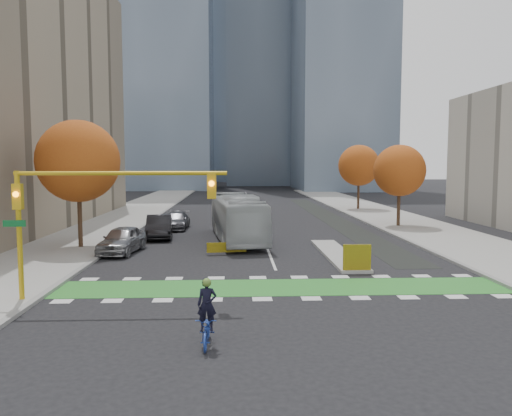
{
  "coord_description": "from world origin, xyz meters",
  "views": [
    {
      "loc": [
        -2.1,
        -20.14,
        5.48
      ],
      "look_at": [
        -0.91,
        7.53,
        3.0
      ],
      "focal_mm": 35.0,
      "sensor_mm": 36.0,
      "label": 1
    }
  ],
  "objects": [
    {
      "name": "curb_west",
      "position": [
        -10.0,
        20.0,
        0.07
      ],
      "size": [
        0.3,
        120.0,
        0.16
      ],
      "primitive_type": "cube",
      "color": "gray",
      "rests_on": "ground"
    },
    {
      "name": "traffic_signal_west",
      "position": [
        -7.93,
        -0.51,
        4.03
      ],
      "size": [
        8.53,
        0.56,
        5.2
      ],
      "color": "#BF9914",
      "rests_on": "ground"
    },
    {
      "name": "median_island",
      "position": [
        4.0,
        9.0,
        0.08
      ],
      "size": [
        1.6,
        10.0,
        0.16
      ],
      "primitive_type": "cube",
      "color": "gray",
      "rests_on": "ground"
    },
    {
      "name": "ground",
      "position": [
        0.0,
        0.0,
        0.0
      ],
      "size": [
        300.0,
        300.0,
        0.0
      ],
      "primitive_type": "plane",
      "color": "black",
      "rests_on": "ground"
    },
    {
      "name": "tower_nw",
      "position": [
        -18.0,
        90.0,
        35.0
      ],
      "size": [
        22.0,
        22.0,
        70.0
      ],
      "primitive_type": "cube",
      "color": "#47566B",
      "rests_on": "ground"
    },
    {
      "name": "parked_car_c",
      "position": [
        -7.0,
        21.54,
        0.7
      ],
      "size": [
        2.11,
        4.86,
        1.39
      ],
      "primitive_type": "imported",
      "rotation": [
        0.0,
        0.0,
        -0.03
      ],
      "color": "#55555A",
      "rests_on": "ground"
    },
    {
      "name": "tower_nc",
      "position": [
        6.0,
        110.0,
        45.0
      ],
      "size": [
        20.0,
        20.0,
        90.0
      ],
      "primitive_type": "cube",
      "color": "#47566B",
      "rests_on": "ground"
    },
    {
      "name": "sidewalk_west",
      "position": [
        -13.5,
        20.0,
        0.07
      ],
      "size": [
        7.0,
        120.0,
        0.15
      ],
      "primitive_type": "cube",
      "color": "gray",
      "rests_on": "ground"
    },
    {
      "name": "bike_lane_paint",
      "position": [
        7.5,
        30.0,
        0.01
      ],
      "size": [
        2.5,
        50.0,
        0.01
      ],
      "primitive_type": "cube",
      "color": "black",
      "rests_on": "ground"
    },
    {
      "name": "tower_ne",
      "position": [
        20.0,
        85.0,
        30.0
      ],
      "size": [
        18.0,
        24.0,
        60.0
      ],
      "primitive_type": "cube",
      "color": "#47566B",
      "rests_on": "ground"
    },
    {
      "name": "sidewalk_east",
      "position": [
        13.5,
        20.0,
        0.07
      ],
      "size": [
        7.0,
        120.0,
        0.15
      ],
      "primitive_type": "cube",
      "color": "gray",
      "rests_on": "ground"
    },
    {
      "name": "parked_car_a",
      "position": [
        -9.0,
        10.42,
        0.82
      ],
      "size": [
        2.53,
        5.03,
        1.64
      ],
      "primitive_type": "imported",
      "rotation": [
        0.0,
        0.0,
        -0.13
      ],
      "color": "#939398",
      "rests_on": "ground"
    },
    {
      "name": "centre_line",
      "position": [
        0.0,
        40.0,
        0.01
      ],
      "size": [
        0.15,
        70.0,
        0.01
      ],
      "primitive_type": "cube",
      "color": "silver",
      "rests_on": "ground"
    },
    {
      "name": "cyclist",
      "position": [
        -2.94,
        -5.47,
        0.69
      ],
      "size": [
        0.66,
        1.81,
        2.07
      ],
      "rotation": [
        0.0,
        0.0,
        -0.02
      ],
      "color": "navy",
      "rests_on": "ground"
    },
    {
      "name": "tree_east_near",
      "position": [
        12.0,
        22.0,
        4.86
      ],
      "size": [
        4.4,
        4.4,
        7.08
      ],
      "color": "#332114",
      "rests_on": "ground"
    },
    {
      "name": "curb_east",
      "position": [
        10.0,
        20.0,
        0.07
      ],
      "size": [
        0.3,
        120.0,
        0.16
      ],
      "primitive_type": "cube",
      "color": "gray",
      "rests_on": "ground"
    },
    {
      "name": "bike_crossing",
      "position": [
        0.0,
        1.5,
        0.01
      ],
      "size": [
        20.0,
        3.0,
        0.01
      ],
      "primitive_type": "cube",
      "color": "#2A812A",
      "rests_on": "ground"
    },
    {
      "name": "parked_car_b",
      "position": [
        -7.67,
        16.54,
        0.84
      ],
      "size": [
        2.34,
        5.24,
        1.67
      ],
      "primitive_type": "imported",
      "rotation": [
        0.0,
        0.0,
        0.11
      ],
      "color": "black",
      "rests_on": "ground"
    },
    {
      "name": "tree_east_far",
      "position": [
        12.5,
        38.0,
        5.24
      ],
      "size": [
        4.8,
        4.8,
        7.65
      ],
      "color": "#332114",
      "rests_on": "ground"
    },
    {
      "name": "tower_far",
      "position": [
        -4.0,
        140.0,
        40.0
      ],
      "size": [
        26.0,
        26.0,
        80.0
      ],
      "primitive_type": "cube",
      "color": "#47566B",
      "rests_on": "ground"
    },
    {
      "name": "bus",
      "position": [
        -1.92,
        15.17,
        1.64
      ],
      "size": [
        4.13,
        11.99,
        3.27
      ],
      "primitive_type": "imported",
      "rotation": [
        0.0,
        0.0,
        0.12
      ],
      "color": "#AEB3B5",
      "rests_on": "ground"
    },
    {
      "name": "hazard_board",
      "position": [
        4.0,
        4.2,
        0.8
      ],
      "size": [
        1.4,
        0.12,
        1.3
      ],
      "primitive_type": "cube",
      "color": "yellow",
      "rests_on": "median_island"
    },
    {
      "name": "tree_west",
      "position": [
        -12.0,
        12.0,
        5.62
      ],
      "size": [
        5.2,
        5.2,
        8.22
      ],
      "color": "#332114",
      "rests_on": "ground"
    }
  ]
}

